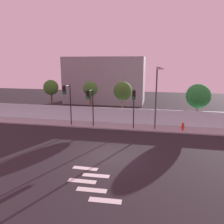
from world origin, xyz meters
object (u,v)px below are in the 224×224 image
street_lamp_curbside (157,93)px  roadside_tree_midright (123,91)px  fire_hydrant (183,126)px  roadside_tree_midleft (90,89)px  traffic_light_center (90,100)px  roadside_tree_leftmost (51,88)px  traffic_light_left (67,96)px  roadside_tree_rightmost (198,96)px  traffic_light_right (134,101)px

street_lamp_curbside → roadside_tree_midright: (-4.08, 3.48, -0.29)m
fire_hydrant → roadside_tree_midleft: 12.04m
roadside_tree_midleft → traffic_light_center: bearing=-73.8°
traffic_light_center → street_lamp_curbside: (6.96, 0.85, 0.80)m
street_lamp_curbside → roadside_tree_midright: 5.37m
traffic_light_center → street_lamp_curbside: size_ratio=0.64×
traffic_light_center → fire_hydrant: 10.29m
fire_hydrant → roadside_tree_leftmost: bearing=169.1°
fire_hydrant → traffic_light_left: bearing=-175.0°
traffic_light_center → roadside_tree_leftmost: bearing=146.8°
roadside_tree_leftmost → roadside_tree_rightmost: 18.34m
street_lamp_curbside → fire_hydrant: size_ratio=8.01×
roadside_tree_midright → traffic_light_right: bearing=-65.9°
street_lamp_curbside → roadside_tree_leftmost: size_ratio=1.33×
roadside_tree_midright → roadside_tree_rightmost: (8.83, 0.00, -0.37)m
roadside_tree_leftmost → fire_hydrant: bearing=-10.9°
traffic_light_left → roadside_tree_leftmost: (-3.98, 4.26, 0.38)m
traffic_light_center → roadside_tree_midright: bearing=56.4°
traffic_light_center → roadside_tree_leftmost: roadside_tree_leftmost is taller
fire_hydrant → roadside_tree_rightmost: bearing=59.8°
traffic_light_left → traffic_light_right: bearing=2.3°
roadside_tree_rightmost → traffic_light_center: bearing=-159.7°
street_lamp_curbside → roadside_tree_rightmost: street_lamp_curbside is taller
traffic_light_center → roadside_tree_rightmost: roadside_tree_rightmost is taller
roadside_tree_rightmost → fire_hydrant: bearing=-120.2°
street_lamp_curbside → roadside_tree_rightmost: bearing=36.2°
roadside_tree_leftmost → roadside_tree_rightmost: roadside_tree_leftmost is taller
street_lamp_curbside → roadside_tree_midright: bearing=139.6°
roadside_tree_midright → traffic_light_left: bearing=-142.3°
traffic_light_right → roadside_tree_midright: 4.38m
fire_hydrant → roadside_tree_leftmost: 17.12m
roadside_tree_midleft → fire_hydrant: bearing=-15.9°
fire_hydrant → traffic_light_right: bearing=-171.3°
traffic_light_left → traffic_light_right: traffic_light_left is taller
roadside_tree_midright → traffic_light_center: bearing=-123.6°
street_lamp_curbside → roadside_tree_midleft: street_lamp_curbside is taller
traffic_light_right → roadside_tree_rightmost: size_ratio=0.89×
roadside_tree_leftmost → roadside_tree_midright: roadside_tree_leftmost is taller
roadside_tree_leftmost → roadside_tree_midright: bearing=0.0°
traffic_light_center → traffic_light_right: (4.65, 0.36, 0.01)m
roadside_tree_midleft → traffic_light_right: bearing=-33.9°
traffic_light_left → fire_hydrant: 12.90m
traffic_light_right → roadside_tree_rightmost: roadside_tree_rightmost is taller
traffic_light_center → fire_hydrant: traffic_light_center is taller
roadside_tree_leftmost → roadside_tree_midleft: (5.36, 0.00, -0.07)m
roadside_tree_rightmost → roadside_tree_midright: bearing=180.0°
traffic_light_left → roadside_tree_midright: roadside_tree_midright is taller
traffic_light_center → fire_hydrant: (9.86, 1.15, -2.70)m
traffic_light_right → roadside_tree_rightmost: (7.06, 3.97, 0.13)m
traffic_light_center → roadside_tree_midleft: roadside_tree_midleft is taller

